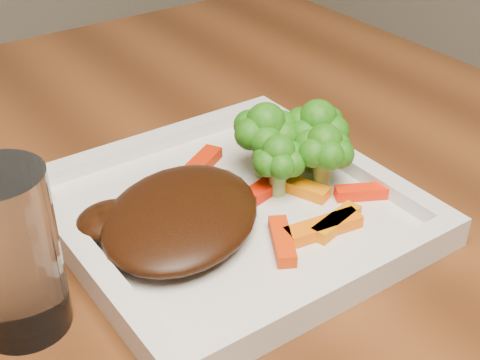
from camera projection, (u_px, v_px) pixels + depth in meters
plate at (230, 215)px, 0.56m from camera, size 0.27×0.27×0.01m
steak at (181, 216)px, 0.52m from camera, size 0.19×0.18×0.03m
broccoli_0 at (265, 140)px, 0.58m from camera, size 0.09×0.09×0.07m
broccoli_1 at (317, 137)px, 0.59m from camera, size 0.07×0.07×0.06m
broccoli_2 at (323, 159)px, 0.56m from camera, size 0.07×0.07×0.06m
broccoli_3 at (278, 162)px, 0.56m from camera, size 0.06×0.06×0.06m
carrot_0 at (323, 227)px, 0.52m from camera, size 0.07×0.03×0.01m
carrot_1 at (365, 192)px, 0.56m from camera, size 0.05×0.04×0.01m
carrot_2 at (282, 241)px, 0.51m from camera, size 0.04×0.05×0.01m
carrot_3 at (295, 148)px, 0.63m from camera, size 0.06×0.02×0.01m
carrot_4 at (199, 166)px, 0.60m from camera, size 0.06×0.04×0.01m
carrot_5 at (298, 186)px, 0.57m from camera, size 0.03×0.06×0.01m
carrot_6 at (271, 184)px, 0.57m from camera, size 0.06×0.03×0.01m
drinking_glass at (12, 254)px, 0.43m from camera, size 0.06×0.06×0.12m
carrot_7 at (336, 222)px, 0.53m from camera, size 0.05×0.03×0.01m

